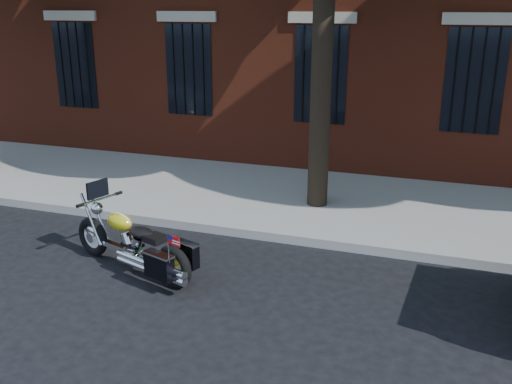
% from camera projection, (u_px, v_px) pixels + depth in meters
% --- Properties ---
extents(ground, '(120.00, 120.00, 0.00)m').
position_uv_depth(ground, '(234.00, 275.00, 7.96)').
color(ground, black).
rests_on(ground, ground).
extents(curb, '(40.00, 0.16, 0.15)m').
position_uv_depth(curb, '(265.00, 235.00, 9.18)').
color(curb, gray).
rests_on(curb, ground).
extents(sidewalk, '(40.00, 3.60, 0.15)m').
position_uv_depth(sidewalk, '(295.00, 199.00, 10.87)').
color(sidewalk, gray).
rests_on(sidewalk, ground).
extents(motorcycle, '(2.23, 1.19, 1.21)m').
position_uv_depth(motorcycle, '(136.00, 246.00, 7.91)').
color(motorcycle, black).
rests_on(motorcycle, ground).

